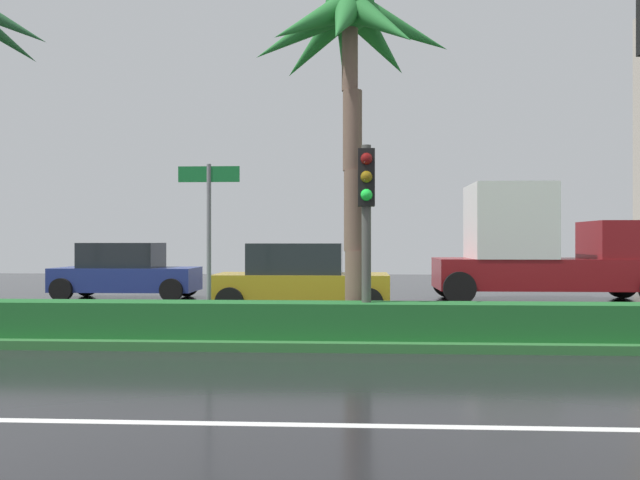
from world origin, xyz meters
TOP-DOWN VIEW (x-y plane):
  - ground_plane at (0.00, 9.00)m, footprint 90.00×42.00m
  - median_strip at (0.00, 8.00)m, footprint 85.50×4.00m
  - median_hedge at (0.00, 6.60)m, footprint 76.50×0.70m
  - palm_tree_centre_left at (3.93, 7.44)m, footprint 3.78×3.63m
  - traffic_signal_median_right at (4.23, 6.64)m, footprint 0.28×0.43m
  - street_name_sign at (1.44, 7.10)m, footprint 1.10×0.08m
  - car_in_traffic_second at (-3.03, 15.28)m, footprint 4.30×2.02m
  - car_in_traffic_third at (2.67, 11.84)m, footprint 4.30×2.02m
  - box_truck_lead at (9.59, 15.19)m, footprint 6.40×2.64m

SIDE VIEW (x-z plane):
  - ground_plane at x=0.00m, z-range -0.10..0.00m
  - median_strip at x=0.00m, z-range 0.00..0.15m
  - median_hedge at x=0.00m, z-range 0.15..0.75m
  - car_in_traffic_second at x=-3.03m, z-range -0.03..1.69m
  - car_in_traffic_third at x=2.67m, z-range -0.03..1.69m
  - box_truck_lead at x=9.59m, z-range -0.18..3.28m
  - street_name_sign at x=1.44m, z-range 0.58..3.58m
  - traffic_signal_median_right at x=4.23m, z-range 0.76..4.01m
  - palm_tree_centre_left at x=3.93m, z-range 2.06..8.40m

